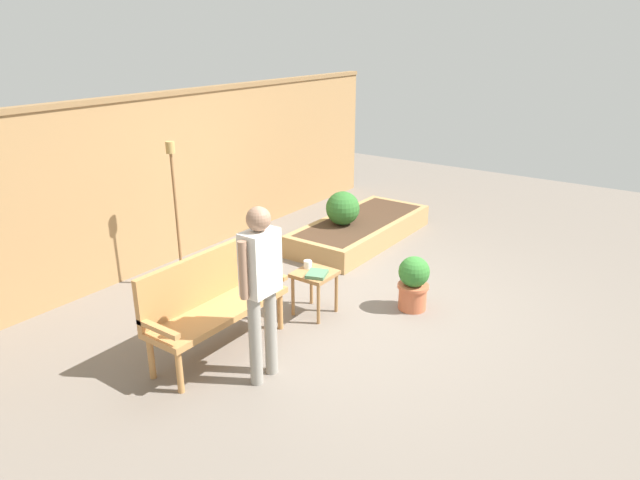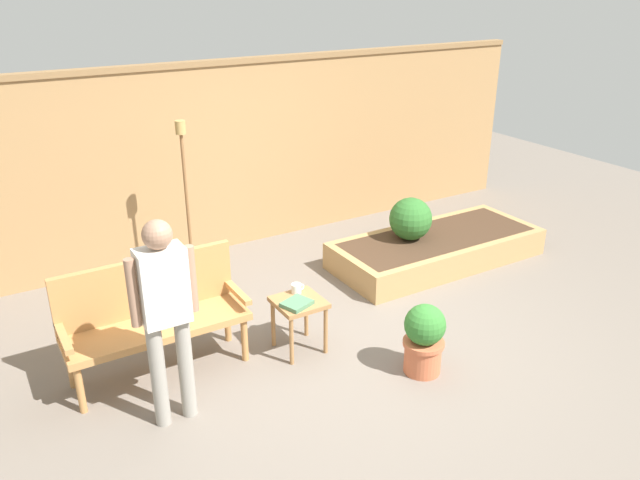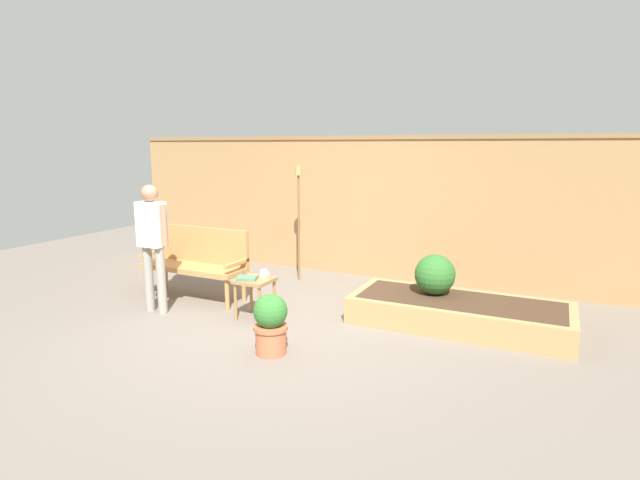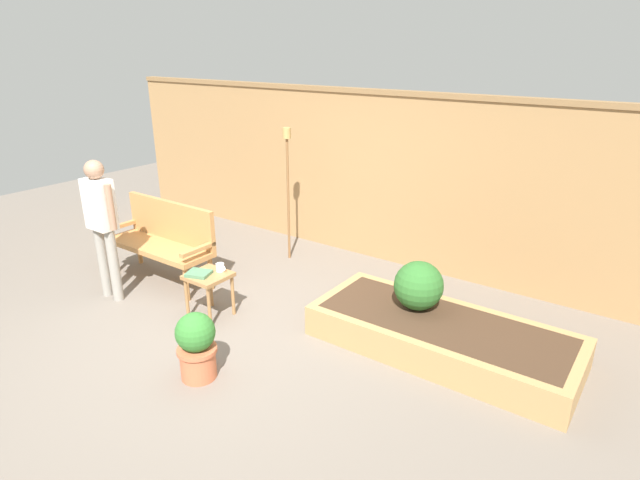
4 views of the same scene
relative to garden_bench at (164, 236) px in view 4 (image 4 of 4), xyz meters
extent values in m
plane|color=#70665B|center=(1.52, -0.54, -0.54)|extent=(14.00, 14.00, 0.00)
cube|color=#A37A4C|center=(1.52, 2.06, 0.51)|extent=(8.40, 0.10, 2.10)
cube|color=olive|center=(1.52, 2.06, 1.59)|extent=(8.40, 0.14, 0.06)
cylinder|color=#B77F47|center=(0.66, 0.08, -0.34)|extent=(0.06, 0.06, 0.40)
cylinder|color=#B77F47|center=(0.66, -0.28, -0.34)|extent=(0.06, 0.06, 0.40)
cylinder|color=#B77F47|center=(-0.66, 0.08, -0.34)|extent=(0.06, 0.06, 0.40)
cylinder|color=#B77F47|center=(-0.66, -0.28, -0.34)|extent=(0.06, 0.06, 0.40)
cube|color=#B77F47|center=(0.00, -0.10, -0.11)|extent=(1.44, 0.48, 0.06)
cube|color=#B77F47|center=(0.00, 0.11, 0.16)|extent=(1.44, 0.06, 0.48)
cube|color=#B77F47|center=(-0.69, -0.10, 0.02)|extent=(0.06, 0.48, 0.04)
cube|color=#B77F47|center=(0.69, -0.10, 0.02)|extent=(0.06, 0.48, 0.04)
cylinder|color=#9E7042|center=(1.30, -0.20, -0.32)|extent=(0.04, 0.04, 0.44)
cylinder|color=#9E7042|center=(1.30, -0.53, -0.32)|extent=(0.04, 0.04, 0.44)
cylinder|color=#9E7042|center=(0.97, -0.20, -0.32)|extent=(0.04, 0.04, 0.44)
cylinder|color=#9E7042|center=(0.97, -0.53, -0.32)|extent=(0.04, 0.04, 0.44)
cube|color=#9E7042|center=(1.13, -0.37, -0.08)|extent=(0.40, 0.40, 0.04)
cylinder|color=white|center=(1.18, -0.24, -0.02)|extent=(0.09, 0.09, 0.08)
torus|color=white|center=(1.23, -0.24, -0.02)|extent=(0.06, 0.01, 0.06)
cube|color=#4C7A56|center=(1.07, -0.44, -0.05)|extent=(0.28, 0.26, 0.04)
cylinder|color=#C66642|center=(1.83, -1.17, -0.42)|extent=(0.30, 0.30, 0.25)
cylinder|color=#C66642|center=(1.83, -1.17, -0.28)|extent=(0.34, 0.34, 0.04)
sphere|color=#33752D|center=(1.83, -1.17, -0.11)|extent=(0.33, 0.33, 0.33)
cube|color=#AD8451|center=(3.35, -0.04, -0.39)|extent=(2.40, 0.09, 0.30)
cube|color=#AD8451|center=(3.35, 0.87, -0.39)|extent=(2.40, 0.09, 0.30)
cube|color=#AD8451|center=(2.19, 0.42, -0.39)|extent=(0.09, 0.82, 0.30)
cube|color=#AD8451|center=(4.50, 0.42, -0.39)|extent=(0.09, 0.82, 0.30)
cube|color=#422D1E|center=(3.35, 0.42, -0.39)|extent=(2.22, 0.82, 0.30)
cylinder|color=brown|center=(3.04, 0.53, -0.21)|extent=(0.04, 0.04, 0.06)
sphere|color=#2D6628|center=(3.04, 0.53, -0.01)|extent=(0.47, 0.47, 0.47)
cylinder|color=brown|center=(0.81, 1.34, 0.25)|extent=(0.03, 0.03, 1.59)
cylinder|color=#AD894C|center=(0.81, 1.34, 1.11)|extent=(0.10, 0.10, 0.13)
cylinder|color=gray|center=(0.01, -0.70, -0.13)|extent=(0.11, 0.11, 0.82)
cylinder|color=gray|center=(-0.19, -0.70, -0.13)|extent=(0.11, 0.11, 0.82)
cube|color=silver|center=(-0.09, -0.70, 0.55)|extent=(0.32, 0.20, 0.54)
cylinder|color=#9E755B|center=(0.11, -0.70, 0.55)|extent=(0.07, 0.07, 0.49)
cylinder|color=#9E755B|center=(-0.29, -0.70, 0.55)|extent=(0.07, 0.07, 0.49)
sphere|color=#9E755B|center=(-0.09, -0.70, 0.92)|extent=(0.20, 0.20, 0.20)
camera|label=1|loc=(-3.25, -3.53, 2.31)|focal=31.70mm
camera|label=2|loc=(-1.10, -4.42, 2.46)|focal=35.12mm
camera|label=3|loc=(4.25, -5.09, 1.47)|focal=27.85mm
camera|label=4|loc=(4.85, -3.62, 2.13)|focal=29.18mm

